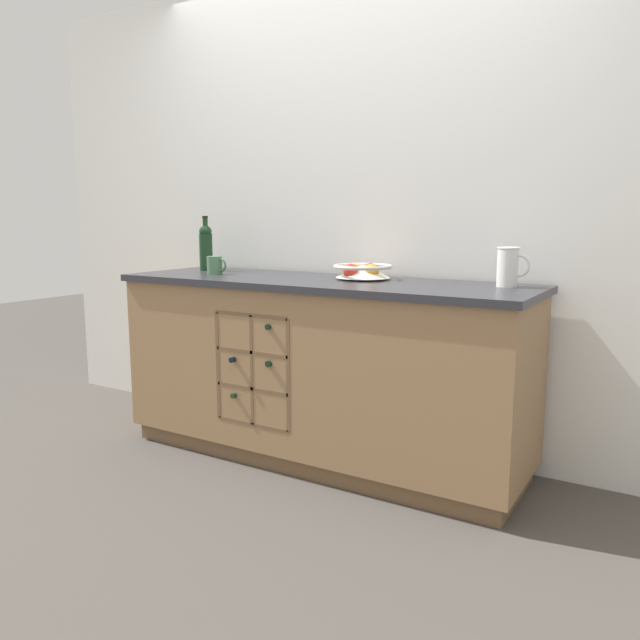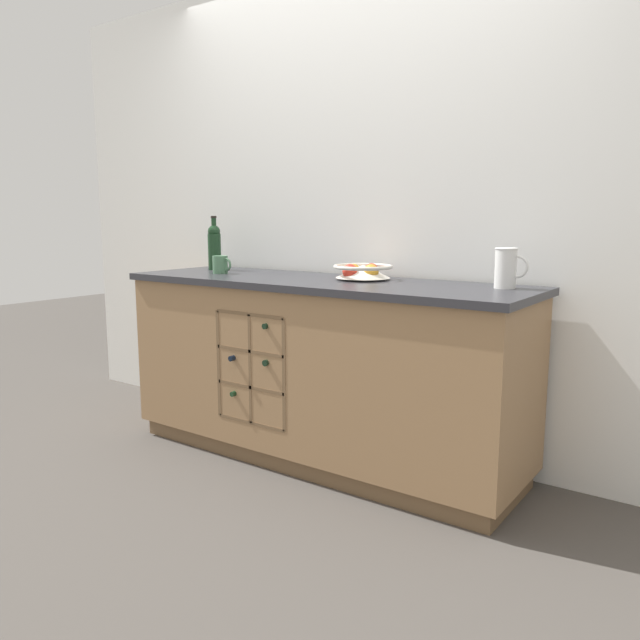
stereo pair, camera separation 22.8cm
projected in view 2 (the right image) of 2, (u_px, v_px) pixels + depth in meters
ground_plane at (320, 457)px, 3.23m from camera, size 14.00×14.00×0.00m
back_wall at (361, 209)px, 3.33m from camera, size 4.48×0.06×2.55m
kitchen_island at (319, 369)px, 3.16m from camera, size 2.12×0.66×0.93m
fruit_bowl at (363, 271)px, 3.06m from camera, size 0.29×0.29×0.08m
white_pitcher at (506, 267)px, 2.68m from camera, size 0.15×0.10×0.17m
ceramic_mug at (221, 265)px, 3.41m from camera, size 0.12×0.08×0.10m
standing_wine_bottle at (214, 246)px, 3.64m from camera, size 0.08×0.08×0.31m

